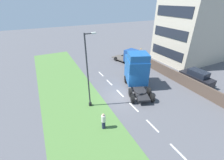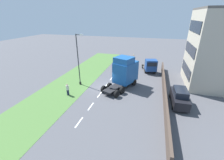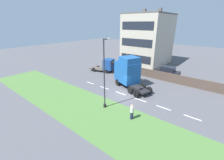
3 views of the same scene
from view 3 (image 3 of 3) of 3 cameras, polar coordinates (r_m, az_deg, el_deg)
name	(u,v)px [view 3 (image 3 of 3)]	position (r m, az deg, el deg)	size (l,w,h in m)	color
ground_plane	(126,95)	(21.56, 5.28, -5.73)	(120.00, 120.00, 0.00)	#515156
grass_verge	(96,114)	(17.51, -5.99, -12.60)	(7.00, 44.00, 0.01)	#4C7538
lane_markings	(130,96)	(21.23, 6.86, -6.24)	(0.16, 17.80, 0.00)	white
boundary_wall	(153,74)	(28.68, 15.40, 2.17)	(0.25, 24.00, 1.55)	#4C3D33
building_block	(148,40)	(38.35, 13.66, 14.71)	(11.58, 8.62, 12.78)	#B7AD99
lorry_cab	(128,72)	(23.70, 6.11, 3.12)	(4.85, 6.99, 5.01)	black
flatbed_truck	(107,65)	(31.19, -1.99, 5.66)	(3.34, 5.49, 2.72)	navy
parked_car	(167,72)	(29.55, 20.14, 2.74)	(2.01, 4.59, 2.19)	black
lamp_post	(105,78)	(17.05, -2.80, 0.77)	(1.29, 0.33, 8.14)	black
pedestrian	(132,112)	(16.27, 7.59, -11.96)	(0.39, 0.39, 1.75)	#1E233D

